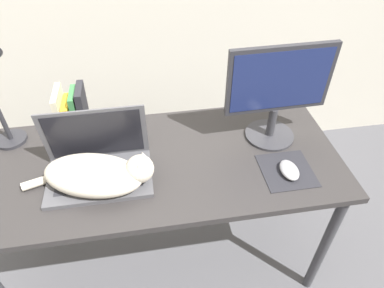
% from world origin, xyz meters
% --- Properties ---
extents(desk, '(1.48, 0.65, 0.74)m').
position_xyz_m(desk, '(0.00, 0.32, 0.66)').
color(desk, '#2D2B2B').
rests_on(desk, ground_plane).
extents(laptop, '(0.40, 0.25, 0.26)m').
position_xyz_m(laptop, '(-0.24, 0.29, 0.79)').
color(laptop, '#4C4C51').
rests_on(laptop, desk).
extents(cat, '(0.50, 0.30, 0.14)m').
position_xyz_m(cat, '(-0.24, 0.22, 0.80)').
color(cat, beige).
rests_on(cat, desk).
extents(external_monitor, '(0.43, 0.21, 0.43)m').
position_xyz_m(external_monitor, '(0.49, 0.40, 0.97)').
color(external_monitor, '#333338').
rests_on(external_monitor, desk).
extents(mousepad, '(0.20, 0.21, 0.00)m').
position_xyz_m(mousepad, '(0.49, 0.18, 0.74)').
color(mousepad, '#232328').
rests_on(mousepad, desk).
extents(computer_mouse, '(0.07, 0.11, 0.03)m').
position_xyz_m(computer_mouse, '(0.49, 0.17, 0.76)').
color(computer_mouse, '#99999E').
rests_on(computer_mouse, mousepad).
extents(book_row, '(0.12, 0.15, 0.25)m').
position_xyz_m(book_row, '(-0.34, 0.53, 0.85)').
color(book_row, beige).
rests_on(book_row, desk).
extents(webcam, '(0.04, 0.04, 0.07)m').
position_xyz_m(webcam, '(-0.12, 0.56, 0.78)').
color(webcam, '#232328').
rests_on(webcam, desk).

